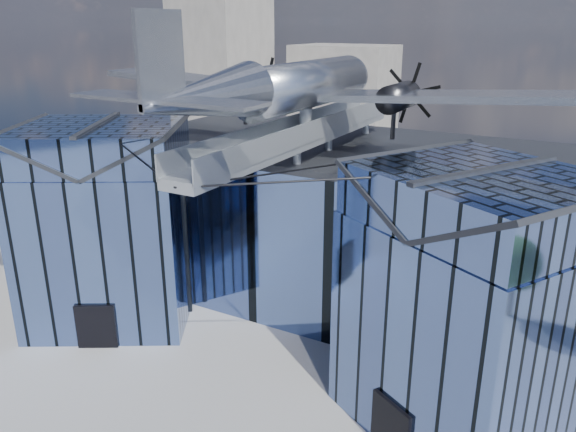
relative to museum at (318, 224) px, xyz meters
The scene contains 5 objects.
ground_plane 8.03m from the museum, 90.00° to the right, with size 120.00×120.00×0.00m, color gray.
museum is the anchor object (origin of this frame).
bg_towers 44.92m from the museum, 88.14° to the left, with size 77.00×24.50×26.00m.
tree_plaza_w 22.23m from the museum, 164.73° to the right, with size 3.76×3.76×5.08m.
tree_side_w 20.47m from the museum, 160.39° to the left, with size 4.53×4.53×5.83m.
Camera 1 is at (13.99, -23.11, 17.18)m, focal length 35.00 mm.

